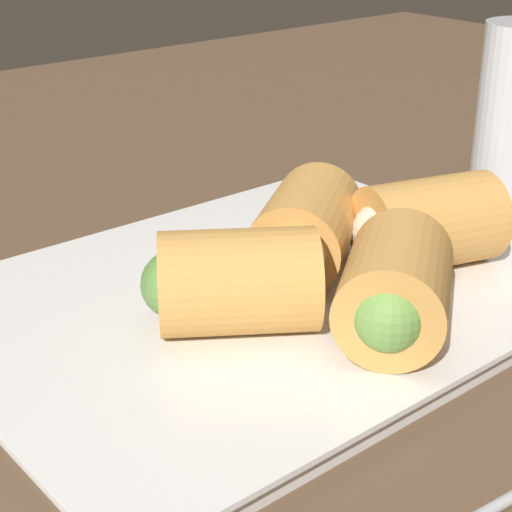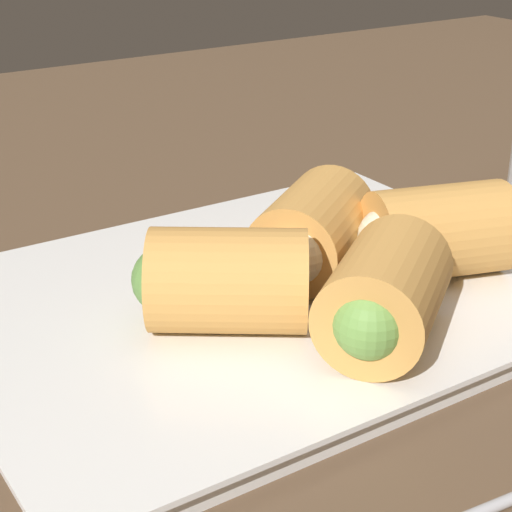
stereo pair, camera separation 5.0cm
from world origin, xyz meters
TOP-DOWN VIEW (x-y plane):
  - table_surface at (0.00, 0.00)cm, footprint 180.00×140.00cm
  - serving_plate at (-0.35, 1.77)cm, footprint 33.69×25.39cm
  - roll_front_left at (8.91, -1.84)cm, footprint 9.09×7.29cm
  - roll_front_right at (1.45, -6.44)cm, footprint 9.31×8.79cm
  - roll_back_left at (-4.09, -0.63)cm, footprint 9.32×8.67cm
  - roll_back_right at (3.23, 1.79)cm, footprint 9.32×8.73cm

SIDE VIEW (x-z plane):
  - table_surface at x=0.00cm, z-range 0.00..2.00cm
  - serving_plate at x=-0.35cm, z-range 2.01..3.51cm
  - roll_front_left at x=8.91cm, z-range 3.50..8.73cm
  - roll_front_right at x=1.45cm, z-range 3.50..8.73cm
  - roll_back_left at x=-4.09cm, z-range 3.50..8.73cm
  - roll_back_right at x=3.23cm, z-range 3.50..8.73cm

